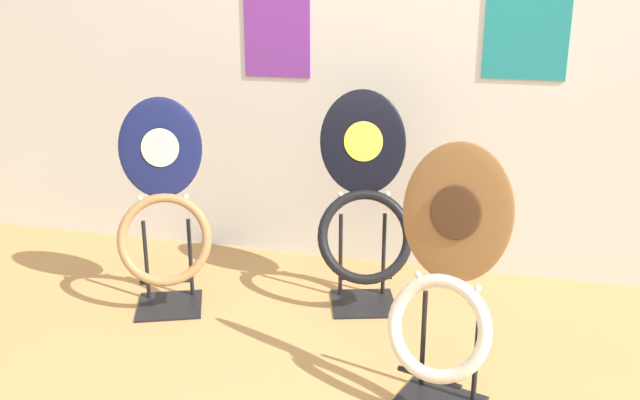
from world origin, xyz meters
TOP-DOWN VIEW (x-y plane):
  - wall_back at (-0.00, 1.96)m, footprint 8.00×0.07m
  - toilet_seat_display_woodgrain at (0.24, 0.73)m, footprint 0.43×0.36m
  - toilet_seat_display_navy_moon at (-1.01, 1.19)m, footprint 0.45×0.38m
  - toilet_seat_display_jazz_black at (-0.17, 1.44)m, footprint 0.49×0.47m

SIDE VIEW (x-z plane):
  - toilet_seat_display_jazz_black at x=-0.17m, z-range -0.05..0.89m
  - toilet_seat_display_woodgrain at x=0.24m, z-range -0.02..0.90m
  - toilet_seat_display_navy_moon at x=-1.01m, z-range -0.02..0.90m
  - wall_back at x=0.00m, z-range 0.00..2.60m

